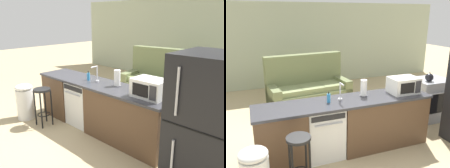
# 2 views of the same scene
# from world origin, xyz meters

# --- Properties ---
(ground_plane) EXTENTS (24.00, 24.00, 0.00)m
(ground_plane) POSITION_xyz_m (0.00, 0.00, 0.00)
(ground_plane) COLOR tan
(wall_back) EXTENTS (10.00, 0.06, 2.60)m
(wall_back) POSITION_xyz_m (0.30, 4.20, 1.30)
(wall_back) COLOR #A8B293
(wall_back) RESTS_ON ground_plane
(kitchen_counter) EXTENTS (2.94, 0.66, 0.90)m
(kitchen_counter) POSITION_xyz_m (0.24, 0.00, 0.42)
(kitchen_counter) COLOR brown
(kitchen_counter) RESTS_ON ground_plane
(dishwasher) EXTENTS (0.58, 0.61, 0.84)m
(dishwasher) POSITION_xyz_m (-0.25, -0.00, 0.42)
(dishwasher) COLOR white
(dishwasher) RESTS_ON ground_plane
(refrigerator) EXTENTS (0.72, 0.73, 1.73)m
(refrigerator) POSITION_xyz_m (2.35, -0.55, 0.87)
(refrigerator) COLOR black
(refrigerator) RESTS_ON ground_plane
(microwave) EXTENTS (0.50, 0.37, 0.28)m
(microwave) POSITION_xyz_m (1.24, -0.00, 1.04)
(microwave) COLOR white
(microwave) RESTS_ON kitchen_counter
(sink_faucet) EXTENTS (0.07, 0.18, 0.30)m
(sink_faucet) POSITION_xyz_m (0.06, 0.02, 1.03)
(sink_faucet) COLOR silver
(sink_faucet) RESTS_ON kitchen_counter
(paper_towel_roll) EXTENTS (0.14, 0.14, 0.28)m
(paper_towel_roll) POSITION_xyz_m (0.51, 0.09, 1.04)
(paper_towel_roll) COLOR #4C4C51
(paper_towel_roll) RESTS_ON kitchen_counter
(soap_bottle) EXTENTS (0.06, 0.06, 0.18)m
(soap_bottle) POSITION_xyz_m (-0.15, 0.01, 0.97)
(soap_bottle) COLOR #338CCC
(soap_bottle) RESTS_ON kitchen_counter
(bar_stool) EXTENTS (0.32, 0.32, 0.74)m
(bar_stool) POSITION_xyz_m (-0.77, -0.62, 0.54)
(bar_stool) COLOR black
(bar_stool) RESTS_ON ground_plane
(trash_bin) EXTENTS (0.35, 0.35, 0.74)m
(trash_bin) POSITION_xyz_m (-1.32, -0.71, 0.38)
(trash_bin) COLOR white
(trash_bin) RESTS_ON ground_plane
(couch) EXTENTS (2.10, 1.14, 1.27)m
(couch) POSITION_xyz_m (0.08, 2.34, 0.39)
(couch) COLOR #667047
(couch) RESTS_ON ground_plane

